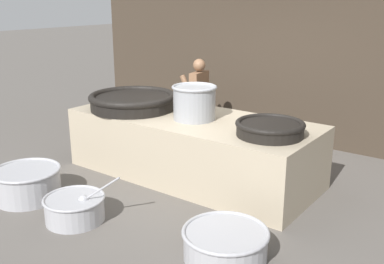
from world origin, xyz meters
TOP-DOWN VIEW (x-y plane):
  - ground_plane at (0.00, 0.00)m, footprint 60.00×60.00m
  - back_wall at (0.00, 2.61)m, footprint 8.43×0.24m
  - hearth_platform at (0.00, 0.00)m, footprint 3.79×1.56m
  - giant_wok_near at (-1.06, -0.15)m, footprint 1.39×1.39m
  - giant_wok_far at (1.36, -0.15)m, footprint 0.90×0.90m
  - stock_pot at (0.09, -0.07)m, footprint 0.66×0.66m
  - cook at (-0.80, 1.28)m, footprint 0.40×0.61m
  - prep_bowl_vegetables at (-0.29, -2.04)m, footprint 0.93×0.76m
  - prep_bowl_meat at (-1.33, -1.99)m, footprint 0.92×0.92m
  - prep_bowl_extra at (1.65, -1.64)m, footprint 0.93×0.93m

SIDE VIEW (x-z plane):
  - ground_plane at x=0.00m, z-range 0.00..0.00m
  - prep_bowl_vegetables at x=-0.29m, z-range -0.14..0.49m
  - prep_bowl_extra at x=1.65m, z-range 0.02..0.34m
  - prep_bowl_meat at x=-1.33m, z-range 0.02..0.45m
  - hearth_platform at x=0.00m, z-range 0.00..0.93m
  - cook at x=-0.80m, z-range 0.07..1.67m
  - giant_wok_far at x=1.36m, z-range 0.94..1.13m
  - giant_wok_near at x=-1.06m, z-range 0.94..1.19m
  - stock_pot at x=0.09m, z-range 0.94..1.44m
  - back_wall at x=0.00m, z-range 0.00..4.11m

